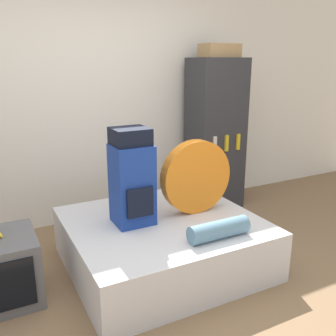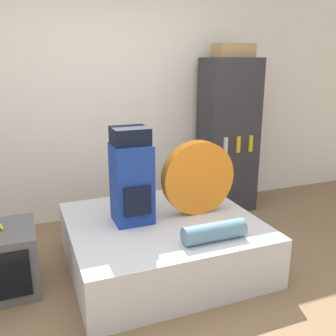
# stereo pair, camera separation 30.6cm
# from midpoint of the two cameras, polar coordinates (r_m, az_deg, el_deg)

# --- Properties ---
(ground_plane) EXTENTS (16.00, 16.00, 0.00)m
(ground_plane) POSITION_cam_midpoint_polar(r_m,az_deg,el_deg) (2.88, -1.66, -20.49)
(ground_plane) COLOR #846647
(wall_back) EXTENTS (8.00, 0.05, 2.60)m
(wall_back) POSITION_cam_midpoint_polar(r_m,az_deg,el_deg) (4.12, -13.52, 9.80)
(wall_back) COLOR white
(wall_back) RESTS_ON ground_plane
(bed) EXTENTS (1.55, 1.42, 0.42)m
(bed) POSITION_cam_midpoint_polar(r_m,az_deg,el_deg) (3.28, -3.52, -11.29)
(bed) COLOR silver
(bed) RESTS_ON ground_plane
(backpack) EXTENTS (0.31, 0.32, 0.79)m
(backpack) POSITION_cam_midpoint_polar(r_m,az_deg,el_deg) (3.04, -8.40, -1.60)
(backpack) COLOR navy
(backpack) RESTS_ON bed
(tent_bag) EXTENTS (0.65, 0.11, 0.65)m
(tent_bag) POSITION_cam_midpoint_polar(r_m,az_deg,el_deg) (3.25, 1.59, -1.38)
(tent_bag) COLOR orange
(tent_bag) RESTS_ON bed
(sleeping_roll) EXTENTS (0.49, 0.14, 0.14)m
(sleeping_roll) POSITION_cam_midpoint_polar(r_m,az_deg,el_deg) (2.86, 4.71, -9.41)
(sleeping_roll) COLOR #5B849E
(sleeping_roll) RESTS_ON bed
(bookshelf) EXTENTS (0.60, 0.46, 1.75)m
(bookshelf) POSITION_cam_midpoint_polar(r_m,az_deg,el_deg) (4.41, 5.24, 4.98)
(bookshelf) COLOR #2D2D33
(bookshelf) RESTS_ON ground_plane
(cardboard_box) EXTENTS (0.42, 0.26, 0.15)m
(cardboard_box) POSITION_cam_midpoint_polar(r_m,az_deg,el_deg) (4.35, 5.79, 17.38)
(cardboard_box) COLOR #A88456
(cardboard_box) RESTS_ON bookshelf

